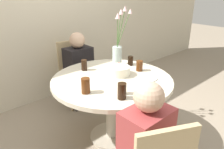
{
  "coord_description": "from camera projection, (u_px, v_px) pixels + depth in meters",
  "views": [
    {
      "loc": [
        -1.35,
        -1.5,
        1.59
      ],
      "look_at": [
        0.0,
        0.0,
        0.76
      ],
      "focal_mm": 35.0,
      "sensor_mm": 36.0,
      "label": 1
    }
  ],
  "objects": [
    {
      "name": "drink_glass_3",
      "position": [
        86.0,
        86.0,
        1.88
      ],
      "size": [
        0.08,
        0.08,
        0.14
      ],
      "color": "#51280F",
      "rests_on": "dining_table"
    },
    {
      "name": "birthday_cake",
      "position": [
        119.0,
        71.0,
        2.26
      ],
      "size": [
        0.23,
        0.23,
        0.14
      ],
      "color": "white",
      "rests_on": "dining_table"
    },
    {
      "name": "drink_glass_4",
      "position": [
        84.0,
        65.0,
        2.39
      ],
      "size": [
        0.06,
        0.06,
        0.12
      ],
      "color": "black",
      "rests_on": "dining_table"
    },
    {
      "name": "drink_glass_5",
      "position": [
        122.0,
        91.0,
        1.78
      ],
      "size": [
        0.07,
        0.07,
        0.14
      ],
      "color": "black",
      "rests_on": "dining_table"
    },
    {
      "name": "ground_plane",
      "position": [
        112.0,
        136.0,
        2.47
      ],
      "size": [
        16.0,
        16.0,
        0.0
      ],
      "primitive_type": "plane",
      "color": "gray"
    },
    {
      "name": "drink_glass_1",
      "position": [
        139.0,
        66.0,
        2.37
      ],
      "size": [
        0.07,
        0.07,
        0.11
      ],
      "color": "#51280F",
      "rests_on": "dining_table"
    },
    {
      "name": "chair_right_flank",
      "position": [
        75.0,
        69.0,
        3.08
      ],
      "size": [
        0.46,
        0.46,
        0.88
      ],
      "rotation": [
        0.0,
        0.0,
        -0.18
      ],
      "color": "#9E896B",
      "rests_on": "ground_plane"
    },
    {
      "name": "flower_vase",
      "position": [
        118.0,
        48.0,
        2.47
      ],
      "size": [
        0.24,
        0.18,
        0.67
      ],
      "color": "#B2C6C1",
      "rests_on": "dining_table"
    },
    {
      "name": "side_plate",
      "position": [
        147.0,
        78.0,
        2.19
      ],
      "size": [
        0.2,
        0.2,
        0.01
      ],
      "color": "white",
      "rests_on": "dining_table"
    },
    {
      "name": "drink_glass_0",
      "position": [
        130.0,
        61.0,
        2.54
      ],
      "size": [
        0.06,
        0.06,
        0.11
      ],
      "color": "black",
      "rests_on": "dining_table"
    },
    {
      "name": "drink_glass_2",
      "position": [
        121.0,
        89.0,
        1.86
      ],
      "size": [
        0.06,
        0.06,
        0.1
      ],
      "color": "#51280F",
      "rests_on": "dining_table"
    },
    {
      "name": "person_boy",
      "position": [
        79.0,
        73.0,
        2.95
      ],
      "size": [
        0.34,
        0.24,
        1.04
      ],
      "color": "#383333",
      "rests_on": "ground_plane"
    },
    {
      "name": "wall_back",
      "position": [
        43.0,
        8.0,
        2.93
      ],
      "size": [
        8.0,
        0.05,
        2.6
      ],
      "color": "beige",
      "rests_on": "ground_plane"
    },
    {
      "name": "dining_table",
      "position": [
        112.0,
        90.0,
        2.25
      ],
      "size": [
        1.22,
        1.22,
        0.72
      ],
      "color": "beige",
      "rests_on": "ground_plane"
    }
  ]
}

